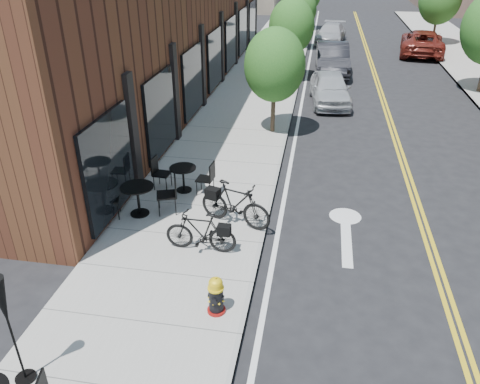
# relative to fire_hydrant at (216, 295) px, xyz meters

# --- Properties ---
(ground) EXTENTS (120.00, 120.00, 0.00)m
(ground) POSITION_rel_fire_hydrant_xyz_m (0.60, 0.99, -0.51)
(ground) COLOR black
(ground) RESTS_ON ground
(sidewalk_near) EXTENTS (4.00, 70.00, 0.12)m
(sidewalk_near) POSITION_rel_fire_hydrant_xyz_m (-1.40, 10.99, -0.45)
(sidewalk_near) COLOR #9E9B93
(sidewalk_near) RESTS_ON ground
(building_near) EXTENTS (5.00, 28.00, 7.00)m
(building_near) POSITION_rel_fire_hydrant_xyz_m (-5.90, 14.99, 2.99)
(building_near) COLOR #462216
(building_near) RESTS_ON ground
(tree_near_a) EXTENTS (2.20, 2.20, 3.81)m
(tree_near_a) POSITION_rel_fire_hydrant_xyz_m (-0.00, 9.99, 2.09)
(tree_near_a) COLOR #382B1E
(tree_near_a) RESTS_ON sidewalk_near
(tree_near_b) EXTENTS (2.30, 2.30, 3.98)m
(tree_near_b) POSITION_rel_fire_hydrant_xyz_m (-0.00, 17.99, 2.20)
(tree_near_b) COLOR #382B1E
(tree_near_b) RESTS_ON sidewalk_near
(tree_near_c) EXTENTS (2.10, 2.10, 3.67)m
(tree_near_c) POSITION_rel_fire_hydrant_xyz_m (-0.00, 25.99, 2.01)
(tree_near_c) COLOR #382B1E
(tree_near_c) RESTS_ON sidewalk_near
(fire_hydrant) EXTENTS (0.41, 0.41, 0.83)m
(fire_hydrant) POSITION_rel_fire_hydrant_xyz_m (0.00, 0.00, 0.00)
(fire_hydrant) COLOR maroon
(fire_hydrant) RESTS_ON sidewalk_near
(bicycle_left) EXTENTS (1.69, 0.51, 1.01)m
(bicycle_left) POSITION_rel_fire_hydrant_xyz_m (-0.79, 1.95, 0.11)
(bicycle_left) COLOR black
(bicycle_left) RESTS_ON sidewalk_near
(bicycle_right) EXTENTS (2.03, 1.13, 1.17)m
(bicycle_right) POSITION_rel_fire_hydrant_xyz_m (-0.21, 3.21, 0.19)
(bicycle_right) COLOR black
(bicycle_right) RESTS_ON sidewalk_near
(bistro_set_b) EXTENTS (2.04, 1.12, 1.08)m
(bistro_set_b) POSITION_rel_fire_hydrant_xyz_m (-2.80, 3.28, 0.15)
(bistro_set_b) COLOR black
(bistro_set_b) RESTS_ON sidewalk_near
(bistro_set_c) EXTENTS (1.79, 0.83, 0.96)m
(bistro_set_c) POSITION_rel_fire_hydrant_xyz_m (-2.00, 4.76, 0.09)
(bistro_set_c) COLOR black
(bistro_set_c) RESTS_ON sidewalk_near
(patio_umbrella) EXTENTS (0.34, 0.34, 2.10)m
(patio_umbrella) POSITION_rel_fire_hydrant_xyz_m (-2.78, -2.10, 1.11)
(patio_umbrella) COLOR black
(patio_umbrella) RESTS_ON sidewalk_near
(parked_car_a) EXTENTS (2.07, 4.23, 1.39)m
(parked_car_a) POSITION_rel_fire_hydrant_xyz_m (2.11, 14.22, 0.18)
(parked_car_a) COLOR #AAAEB3
(parked_car_a) RESTS_ON ground
(parked_car_b) EXTENTS (1.91, 4.94, 1.61)m
(parked_car_b) POSITION_rel_fire_hydrant_xyz_m (2.20, 19.76, 0.29)
(parked_car_b) COLOR black
(parked_car_b) RESTS_ON ground
(parked_car_c) EXTENTS (2.40, 4.67, 1.30)m
(parked_car_c) POSITION_rel_fire_hydrant_xyz_m (2.13, 28.72, 0.13)
(parked_car_c) COLOR #A8A8AD
(parked_car_c) RESTS_ON ground
(parked_car_far) EXTENTS (3.28, 5.82, 1.53)m
(parked_car_far) POSITION_rel_fire_hydrant_xyz_m (7.90, 25.67, 0.25)
(parked_car_far) COLOR maroon
(parked_car_far) RESTS_ON ground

